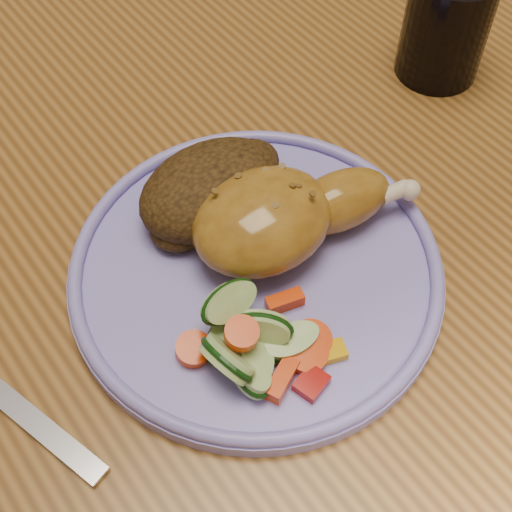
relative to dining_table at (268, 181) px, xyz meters
The scene contains 9 objects.
ground 0.67m from the dining_table, ahead, with size 4.00×4.00×0.00m, color brown.
dining_table is the anchor object (origin of this frame).
chair_far 0.65m from the dining_table, 90.00° to the left, with size 0.42×0.42×0.91m.
plate 0.19m from the dining_table, 130.98° to the right, with size 0.27×0.27×0.01m, color #847BDB.
plate_rim 0.19m from the dining_table, 130.98° to the right, with size 0.27×0.27×0.01m, color #847BDB.
chicken_leg 0.18m from the dining_table, 124.10° to the right, with size 0.17×0.09×0.06m.
rice_pilaf 0.16m from the dining_table, 148.95° to the right, with size 0.12×0.08×0.05m.
vegetable_pile 0.26m from the dining_table, 130.00° to the right, with size 0.10×0.10×0.05m.
drinking_glass 0.21m from the dining_table, 14.54° to the right, with size 0.07×0.07×0.10m, color black.
Camera 1 is at (-0.28, -0.35, 1.19)m, focal length 50.00 mm.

